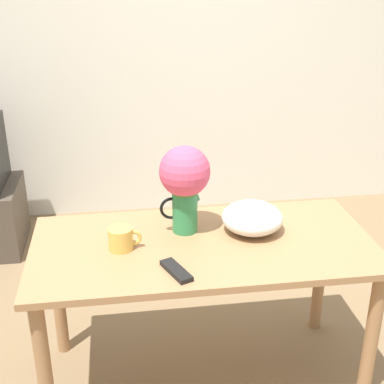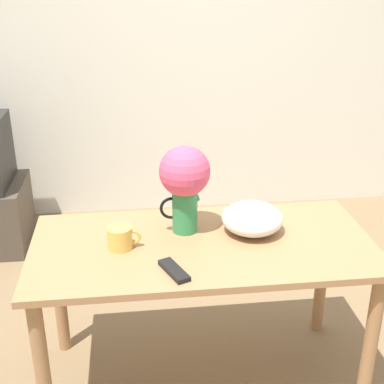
% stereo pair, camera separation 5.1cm
% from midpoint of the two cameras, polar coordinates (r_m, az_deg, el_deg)
% --- Properties ---
extents(ground_plane, '(12.00, 12.00, 0.00)m').
position_cam_midpoint_polar(ground_plane, '(2.74, 2.99, -18.65)').
color(ground_plane, '#7F6647').
extents(wall_back, '(8.00, 0.05, 2.60)m').
position_cam_midpoint_polar(wall_back, '(4.01, -2.17, 15.71)').
color(wall_back, silver).
rests_on(wall_back, ground_plane).
extents(table, '(1.46, 0.71, 0.73)m').
position_cam_midpoint_polar(table, '(2.35, 0.58, -7.64)').
color(table, '#A3754C').
rests_on(table, ground_plane).
extents(flower_vase, '(0.22, 0.22, 0.39)m').
position_cam_midpoint_polar(flower_vase, '(2.29, -1.43, 1.35)').
color(flower_vase, '#2D844C').
rests_on(flower_vase, table).
extents(coffee_mug, '(0.14, 0.10, 0.10)m').
position_cam_midpoint_polar(coffee_mug, '(2.25, -8.19, -4.94)').
color(coffee_mug, gold).
rests_on(coffee_mug, table).
extents(white_bowl, '(0.27, 0.27, 0.13)m').
position_cam_midpoint_polar(white_bowl, '(2.37, 5.83, -2.75)').
color(white_bowl, silver).
rests_on(white_bowl, table).
extents(remote_control, '(0.12, 0.18, 0.02)m').
position_cam_midpoint_polar(remote_control, '(2.08, -2.40, -8.39)').
color(remote_control, black).
rests_on(remote_control, table).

